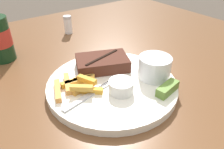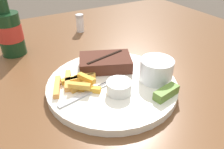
% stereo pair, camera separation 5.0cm
% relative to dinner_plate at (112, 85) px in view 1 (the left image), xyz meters
% --- Properties ---
extents(dining_table, '(1.35, 1.26, 0.72)m').
position_rel_dinner_plate_xyz_m(dining_table, '(0.00, 0.00, -0.07)').
color(dining_table, brown).
rests_on(dining_table, ground_plane).
extents(dinner_plate, '(0.31, 0.31, 0.02)m').
position_rel_dinner_plate_xyz_m(dinner_plate, '(0.00, 0.00, 0.00)').
color(dinner_plate, silver).
rests_on(dinner_plate, dining_table).
extents(steak_portion, '(0.15, 0.13, 0.03)m').
position_rel_dinner_plate_xyz_m(steak_portion, '(0.02, 0.07, 0.02)').
color(steak_portion, '#472319').
rests_on(steak_portion, dinner_plate).
extents(fries_pile, '(0.12, 0.11, 0.02)m').
position_rel_dinner_plate_xyz_m(fries_pile, '(-0.08, 0.03, 0.02)').
color(fries_pile, '#DE9145').
rests_on(fries_pile, dinner_plate).
extents(coleslaw_cup, '(0.08, 0.08, 0.05)m').
position_rel_dinner_plate_xyz_m(coleslaw_cup, '(0.10, -0.04, 0.04)').
color(coleslaw_cup, white).
rests_on(coleslaw_cup, dinner_plate).
extents(dipping_sauce_cup, '(0.06, 0.06, 0.03)m').
position_rel_dinner_plate_xyz_m(dipping_sauce_cup, '(-0.01, -0.04, 0.02)').
color(dipping_sauce_cup, silver).
rests_on(dipping_sauce_cup, dinner_plate).
extents(pickle_spear, '(0.06, 0.03, 0.02)m').
position_rel_dinner_plate_xyz_m(pickle_spear, '(0.07, -0.11, 0.02)').
color(pickle_spear, '#567A2D').
rests_on(pickle_spear, dinner_plate).
extents(fork_utensil, '(0.13, 0.04, 0.00)m').
position_rel_dinner_plate_xyz_m(fork_utensil, '(-0.08, -0.02, 0.01)').
color(fork_utensil, '#B7B7BC').
rests_on(fork_utensil, dinner_plate).
extents(salt_shaker, '(0.03, 0.03, 0.07)m').
position_rel_dinner_plate_xyz_m(salt_shaker, '(0.08, 0.37, 0.02)').
color(salt_shaker, white).
rests_on(salt_shaker, dining_table).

